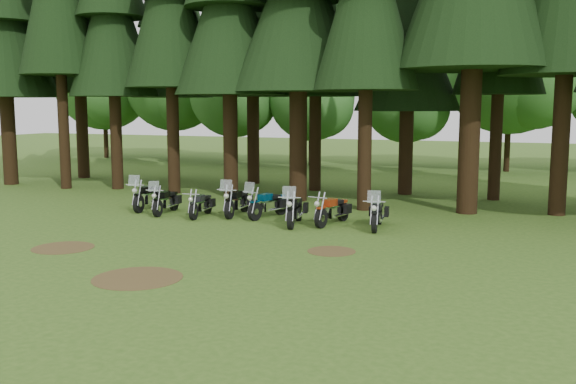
% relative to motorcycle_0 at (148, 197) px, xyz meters
% --- Properties ---
extents(ground, '(120.00, 120.00, 0.00)m').
position_rel_motorcycle_0_xyz_m(ground, '(4.64, -4.85, -0.51)').
color(ground, '#35581A').
rests_on(ground, ground).
extents(pine_back_1, '(4.52, 4.52, 16.22)m').
position_rel_motorcycle_0_xyz_m(pine_back_1, '(-4.62, 9.49, 9.20)').
color(pine_back_1, black).
rests_on(pine_back_1, ground).
extents(pine_back_4, '(4.94, 4.94, 13.78)m').
position_rel_motorcycle_0_xyz_m(pine_back_4, '(8.68, 8.39, 7.74)').
color(pine_back_4, black).
rests_on(pine_back_4, ground).
extents(decid_0, '(8.00, 7.78, 10.00)m').
position_rel_motorcycle_0_xyz_m(decid_0, '(-17.46, 20.41, 5.39)').
color(decid_0, black).
rests_on(decid_0, ground).
extents(decid_1, '(7.91, 7.69, 9.88)m').
position_rel_motorcycle_0_xyz_m(decid_1, '(-11.34, 20.91, 5.32)').
color(decid_1, black).
rests_on(decid_1, ground).
extents(decid_2, '(6.72, 6.53, 8.40)m').
position_rel_motorcycle_0_xyz_m(decid_2, '(-5.79, 19.92, 4.45)').
color(decid_2, black).
rests_on(decid_2, ground).
extents(decid_3, '(6.12, 5.95, 7.65)m').
position_rel_motorcycle_0_xyz_m(decid_3, '(-0.07, 20.28, 4.00)').
color(decid_3, black).
rests_on(decid_3, ground).
extents(decid_4, '(5.93, 5.76, 7.41)m').
position_rel_motorcycle_0_xyz_m(decid_4, '(6.22, 21.47, 3.86)').
color(decid_4, black).
rests_on(decid_4, ground).
extents(decid_5, '(8.45, 8.21, 10.56)m').
position_rel_motorcycle_0_xyz_m(decid_5, '(12.94, 20.86, 5.72)').
color(decid_5, black).
rests_on(decid_5, ground).
extents(dirt_patch_0, '(1.80, 1.80, 0.01)m').
position_rel_motorcycle_0_xyz_m(dirt_patch_0, '(1.64, -6.85, -0.50)').
color(dirt_patch_0, '#4C3D1E').
rests_on(dirt_patch_0, ground).
extents(dirt_patch_1, '(1.40, 1.40, 0.01)m').
position_rel_motorcycle_0_xyz_m(dirt_patch_1, '(9.14, -4.35, -0.50)').
color(dirt_patch_1, '#4C3D1E').
rests_on(dirt_patch_1, ground).
extents(dirt_patch_2, '(2.20, 2.20, 0.01)m').
position_rel_motorcycle_0_xyz_m(dirt_patch_2, '(5.64, -8.85, -0.50)').
color(dirt_patch_2, '#4C3D1E').
rests_on(dirt_patch_2, ground).
extents(motorcycle_0, '(0.63, 2.43, 1.52)m').
position_rel_motorcycle_0_xyz_m(motorcycle_0, '(0.00, 0.00, 0.00)').
color(motorcycle_0, black).
rests_on(motorcycle_0, ground).
extents(motorcycle_1, '(0.59, 2.23, 1.40)m').
position_rel_motorcycle_0_xyz_m(motorcycle_1, '(1.19, -0.56, -0.04)').
color(motorcycle_1, black).
rests_on(motorcycle_1, ground).
extents(motorcycle_2, '(0.41, 2.07, 0.84)m').
position_rel_motorcycle_0_xyz_m(motorcycle_2, '(2.79, -0.66, -0.08)').
color(motorcycle_2, black).
rests_on(motorcycle_2, ground).
extents(motorcycle_3, '(0.55, 2.39, 1.50)m').
position_rel_motorcycle_0_xyz_m(motorcycle_3, '(3.94, 0.09, -0.01)').
color(motorcycle_3, black).
rests_on(motorcycle_3, ground).
extents(motorcycle_4, '(0.86, 2.29, 1.45)m').
position_rel_motorcycle_0_xyz_m(motorcycle_4, '(5.23, 0.08, -0.03)').
color(motorcycle_4, black).
rests_on(motorcycle_4, ground).
extents(motorcycle_5, '(0.77, 2.41, 1.52)m').
position_rel_motorcycle_0_xyz_m(motorcycle_5, '(6.69, -0.93, -0.00)').
color(motorcycle_5, black).
rests_on(motorcycle_5, ground).
extents(motorcycle_6, '(0.58, 2.26, 0.93)m').
position_rel_motorcycle_0_xyz_m(motorcycle_6, '(7.88, -0.33, -0.04)').
color(motorcycle_6, black).
rests_on(motorcycle_6, ground).
extents(motorcycle_7, '(0.60, 2.31, 1.45)m').
position_rel_motorcycle_0_xyz_m(motorcycle_7, '(9.53, -0.51, -0.02)').
color(motorcycle_7, black).
rests_on(motorcycle_7, ground).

